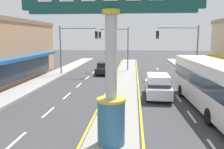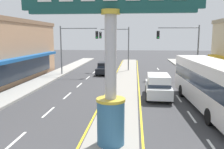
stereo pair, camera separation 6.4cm
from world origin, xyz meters
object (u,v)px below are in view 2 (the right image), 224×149
traffic_light_right_side (183,42)px  suv_near_left_lane (158,86)px  traffic_light_median_far (118,42)px  sedan_near_right_lane (105,68)px  district_sign (111,56)px  traffic_light_left_side (75,42)px  bus_far_right_lane (213,83)px

traffic_light_right_side → suv_near_left_lane: 10.49m
traffic_light_median_far → suv_near_left_lane: size_ratio=1.34×
sedan_near_right_lane → traffic_light_median_far: bearing=62.0°
suv_near_left_lane → district_sign: bearing=-108.0°
traffic_light_right_side → suv_near_left_lane: traffic_light_right_side is taller
sedan_near_right_lane → suv_near_left_lane: 13.05m
traffic_light_median_far → suv_near_left_lane: 15.52m
traffic_light_right_side → traffic_light_median_far: same height
sedan_near_right_lane → traffic_light_left_side: bearing=-158.4°
district_sign → suv_near_left_lane: (2.93, 8.98, -3.11)m
traffic_light_left_side → traffic_light_right_side: bearing=-4.1°
bus_far_right_lane → sedan_near_right_lane: bearing=122.2°
district_sign → bus_far_right_lane: 9.01m
traffic_light_right_side → suv_near_left_lane: bearing=-111.1°
traffic_light_right_side → bus_far_right_lane: 12.41m
traffic_light_median_far → suv_near_left_lane: traffic_light_median_far is taller
traffic_light_median_far → district_sign: bearing=-86.6°
traffic_light_right_side → traffic_light_median_far: bearing=146.4°
traffic_light_left_side → bus_far_right_lane: bearing=-45.8°
traffic_light_median_far → sedan_near_right_lane: 4.73m
sedan_near_right_lane → bus_far_right_lane: bus_far_right_lane is taller
traffic_light_median_far → traffic_light_left_side: bearing=-139.9°
traffic_light_left_side → district_sign: bearing=-71.3°
traffic_light_right_side → traffic_light_median_far: size_ratio=1.00×
suv_near_left_lane → traffic_light_median_far: bearing=106.5°
traffic_light_right_side → district_sign: bearing=-109.6°
suv_near_left_lane → traffic_light_right_side: bearing=68.9°
traffic_light_left_side → suv_near_left_lane: bearing=-47.4°
traffic_light_right_side → sedan_near_right_lane: 10.33m
district_sign → traffic_light_right_side: bearing=70.4°
traffic_light_right_side → suv_near_left_lane: (-3.59, -9.31, -3.26)m
traffic_light_left_side → traffic_light_right_side: 13.06m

